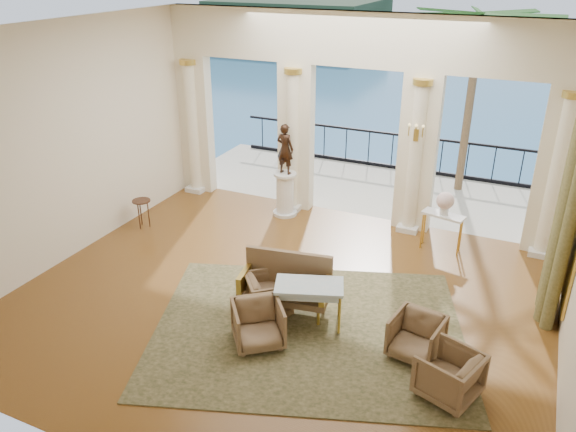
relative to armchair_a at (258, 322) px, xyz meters
The scene contains 22 objects.
floor 1.34m from the armchair_a, 100.34° to the left, with size 9.00×9.00×0.00m, color #442208.
room_walls 2.51m from the armchair_a, 148.44° to the left, with size 9.00×9.00×9.00m.
arcade 5.54m from the armchair_a, 92.59° to the left, with size 9.00×0.56×4.50m.
terrace 7.08m from the armchair_a, 91.86° to the left, with size 10.00×3.60×0.10m, color #BCB59D.
balustrade 8.66m from the armchair_a, 91.52° to the left, with size 9.00×0.06×1.03m.
palm_tree 8.87m from the armchair_a, 77.30° to the left, with size 2.00×2.00×4.50m.
headland 77.48m from the armchair_a, 112.99° to the left, with size 22.00×18.00×6.00m, color black.
sea 61.59m from the armchair_a, 90.21° to the left, with size 160.00×160.00×0.00m, color #296091.
curtain 5.17m from the armchair_a, 34.23° to the left, with size 0.33×1.40×4.09m.
wall_sconce 5.24m from the armchair_a, 76.20° to the left, with size 0.30×0.11×0.33m.
rug 0.93m from the armchair_a, 47.67° to the left, with size 4.92×3.83×0.02m, color #283016.
armchair_a is the anchor object (origin of this frame).
armchair_b 2.39m from the armchair_a, 17.59° to the left, with size 0.72×0.67×0.74m, color #402F1E.
armchair_c 2.87m from the armchair_a, ahead, with size 0.74×0.70×0.76m, color #402F1E.
armchair_d 0.90m from the armchair_a, 105.93° to the left, with size 0.71×0.66×0.73m, color #402F1E.
settee 1.07m from the armchair_a, 91.02° to the left, with size 1.58×0.87×1.00m.
game_table 0.99m from the armchair_a, 57.52° to the left, with size 1.22×0.92×0.75m.
pedestal 4.84m from the armchair_a, 109.93° to the left, with size 0.56×0.56×1.03m.
statue 4.99m from the armchair_a, 109.93° to the left, with size 0.42×0.27×1.14m, color black.
console_table 4.75m from the armchair_a, 65.42° to the left, with size 0.89×0.50×0.79m.
urn 4.79m from the armchair_a, 65.42° to the left, with size 0.35×0.35×0.47m.
side_table 4.98m from the armchair_a, 148.20° to the left, with size 0.40×0.40×0.64m.
Camera 1 is at (3.61, -7.54, 5.49)m, focal length 35.00 mm.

